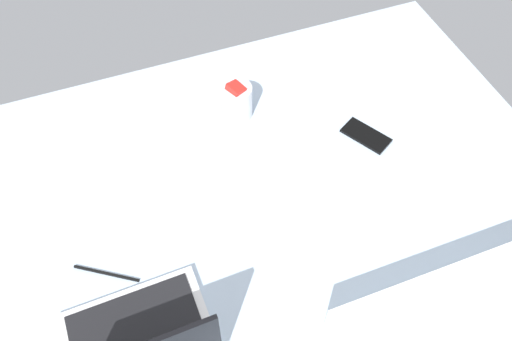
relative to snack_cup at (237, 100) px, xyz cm
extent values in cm
cube|color=silver|center=(10.41, 40.66, -14.79)|extent=(180.00, 140.00, 18.00)
cube|color=silver|center=(44.26, 56.81, -4.79)|extent=(33.59, 23.85, 2.00)
cube|color=black|center=(44.30, 55.31, -3.59)|extent=(29.43, 17.75, 0.40)
cylinder|color=silver|center=(0.07, 0.14, -0.29)|extent=(9.00, 9.00, 11.00)
cube|color=orange|center=(-0.77, -1.04, -1.85)|extent=(5.09, 4.70, 4.91)
cube|color=blue|center=(-0.77, -1.53, 1.64)|extent=(7.07, 7.08, 4.36)
cube|color=red|center=(0.58, 0.65, 5.12)|extent=(6.18, 6.15, 4.14)
cube|color=black|center=(-32.19, 21.97, -5.39)|extent=(12.83, 15.53, 0.80)
cube|color=black|center=(47.98, 38.69, -5.49)|extent=(14.46, 9.96, 0.60)
camera|label=1|loc=(34.04, 105.30, 114.84)|focal=37.52mm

